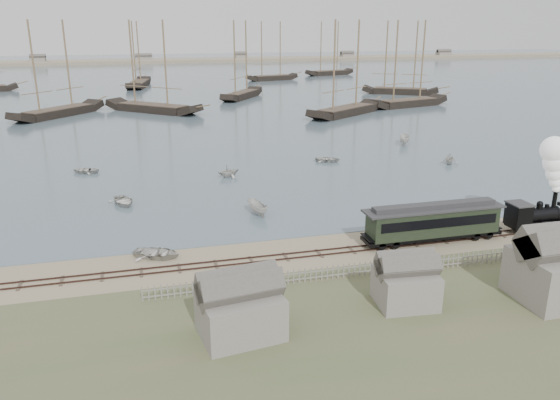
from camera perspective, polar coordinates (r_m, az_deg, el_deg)
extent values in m
plane|color=gray|center=(49.61, 4.49, -4.60)|extent=(600.00, 600.00, 0.00)
cube|color=#455963|center=(214.60, -10.78, 12.55)|extent=(600.00, 336.00, 0.06)
cube|color=#38231E|center=(47.41, 5.47, -5.60)|extent=(120.00, 0.08, 0.12)
cube|color=#38231E|center=(48.27, 5.07, -5.15)|extent=(120.00, 0.08, 0.12)
cube|color=#3D3327|center=(47.87, 5.27, -5.45)|extent=(120.00, 1.80, 0.06)
cube|color=gray|center=(294.22, -12.01, 13.85)|extent=(500.00, 20.00, 1.80)
cube|color=black|center=(58.00, 25.40, -2.26)|extent=(6.34, 1.86, 0.23)
cylinder|color=black|center=(57.48, 25.24, -1.42)|extent=(3.92, 1.40, 1.40)
cube|color=black|center=(56.16, 23.64, -1.44)|extent=(1.68, 2.05, 2.14)
cube|color=#303033|center=(55.83, 23.79, -0.36)|extent=(1.86, 2.24, 0.11)
cylinder|color=black|center=(58.25, 26.74, -0.09)|extent=(0.41, 0.41, 1.49)
sphere|color=black|center=(57.28, 25.52, -0.38)|extent=(0.60, 0.60, 0.60)
cube|color=black|center=(58.77, 27.18, -0.34)|extent=(0.33, 0.33, 0.33)
cube|color=black|center=(51.60, 15.58, -3.52)|extent=(13.13, 2.16, 0.33)
cube|color=black|center=(51.15, 15.70, -2.15)|extent=(12.19, 2.34, 2.34)
cube|color=black|center=(50.11, 16.40, -2.35)|extent=(11.25, 0.06, 0.84)
cube|color=black|center=(52.03, 15.08, -1.48)|extent=(11.25, 0.06, 0.84)
cube|color=#303033|center=(50.75, 15.82, -0.86)|extent=(13.13, 2.53, 0.17)
cube|color=#303033|center=(50.67, 15.84, -0.56)|extent=(11.72, 1.13, 0.42)
imported|color=beige|center=(47.69, -12.71, -5.42)|extent=(4.34, 4.89, 0.84)
imported|color=beige|center=(62.19, -16.06, -0.10)|extent=(4.53, 3.78, 0.81)
imported|color=beige|center=(70.91, -5.42, 3.03)|extent=(3.28, 3.54, 1.55)
imported|color=beige|center=(56.69, -2.41, -0.84)|extent=(3.75, 2.19, 1.36)
imported|color=beige|center=(78.92, 5.02, 4.27)|extent=(3.81, 4.33, 0.75)
imported|color=beige|center=(81.01, 17.29, 4.17)|extent=(3.78, 3.64, 1.53)
imported|color=beige|center=(92.37, 12.84, 6.16)|extent=(4.26, 3.28, 1.56)
imported|color=beige|center=(77.14, -19.69, 2.96)|extent=(3.67, 4.23, 0.73)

